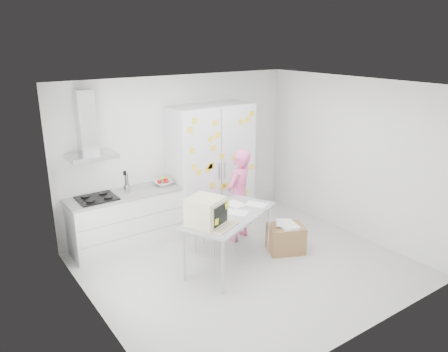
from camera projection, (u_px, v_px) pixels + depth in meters
floor at (247, 267)px, 6.61m from camera, size 4.50×4.00×0.02m
walls at (220, 170)px, 6.75m from camera, size 4.52×4.01×2.70m
ceiling at (251, 85)px, 5.78m from camera, size 4.50×4.00×0.02m
counter_run at (126, 219)px, 7.14m from camera, size 1.84×0.63×1.28m
range_hood at (88, 132)px, 6.54m from camera, size 0.70×0.48×1.01m
tall_cabinet at (211, 166)px, 7.82m from camera, size 1.50×0.68×2.20m
person at (239, 195)px, 7.29m from camera, size 0.68×0.57×1.58m
desk at (215, 214)px, 6.12m from camera, size 1.73×1.34×1.23m
chair at (204, 222)px, 6.96m from camera, size 0.55×0.55×0.88m
cardboard_box at (286, 238)px, 7.01m from camera, size 0.68×0.62×0.48m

